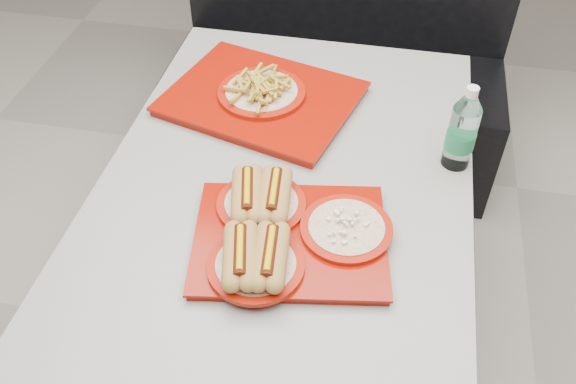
% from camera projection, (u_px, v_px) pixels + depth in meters
% --- Properties ---
extents(ground, '(6.00, 6.00, 0.00)m').
position_uv_depth(ground, '(284.00, 354.00, 1.99)').
color(ground, gray).
rests_on(ground, ground).
extents(diner_table, '(0.92, 1.42, 0.75)m').
position_uv_depth(diner_table, '(283.00, 235.00, 1.58)').
color(diner_table, black).
rests_on(diner_table, ground).
extents(booth_bench, '(1.30, 0.57, 1.35)m').
position_uv_depth(booth_bench, '(338.00, 67.00, 2.48)').
color(booth_bench, black).
rests_on(booth_bench, ground).
extents(tray_near, '(0.47, 0.40, 0.09)m').
position_uv_depth(tray_near, '(282.00, 232.00, 1.32)').
color(tray_near, '#830E03').
rests_on(tray_near, diner_table).
extents(tray_far, '(0.59, 0.51, 0.10)m').
position_uv_depth(tray_far, '(262.00, 95.00, 1.70)').
color(tray_far, '#830E03').
rests_on(tray_far, diner_table).
extents(water_bottle, '(0.07, 0.07, 0.23)m').
position_uv_depth(water_bottle, '(462.00, 132.00, 1.47)').
color(water_bottle, silver).
rests_on(water_bottle, diner_table).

